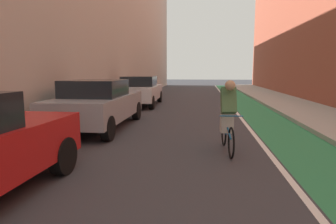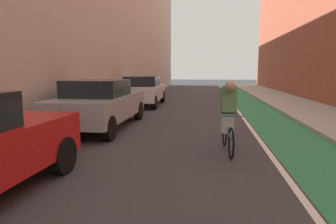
% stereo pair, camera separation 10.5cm
% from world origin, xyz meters
% --- Properties ---
extents(ground_plane, '(98.67, 98.67, 0.00)m').
position_xyz_m(ground_plane, '(0.00, 18.43, 0.00)').
color(ground_plane, '#38383D').
extents(bike_lane_paint, '(1.60, 44.85, 0.00)m').
position_xyz_m(bike_lane_paint, '(2.96, 20.43, 0.00)').
color(bike_lane_paint, '#2D8451').
rests_on(bike_lane_paint, ground).
extents(lane_divider_stripe, '(0.12, 44.85, 0.00)m').
position_xyz_m(lane_divider_stripe, '(2.06, 20.43, 0.00)').
color(lane_divider_stripe, white).
rests_on(lane_divider_stripe, ground).
extents(sidewalk_right, '(2.80, 44.85, 0.14)m').
position_xyz_m(sidewalk_right, '(5.16, 20.43, 0.07)').
color(sidewalk_right, '#A8A59E').
rests_on(sidewalk_right, ground).
extents(parked_sedan_silver, '(1.95, 4.44, 1.53)m').
position_xyz_m(parked_sedan_silver, '(-2.71, 15.12, 0.79)').
color(parked_sedan_silver, '#9EA0A8').
rests_on(parked_sedan_silver, ground).
extents(parked_sedan_white, '(2.01, 4.34, 1.53)m').
position_xyz_m(parked_sedan_white, '(-2.71, 21.19, 0.78)').
color(parked_sedan_white, silver).
rests_on(parked_sedan_white, ground).
extents(cyclist_trailing, '(0.48, 1.71, 1.61)m').
position_xyz_m(cyclist_trailing, '(1.14, 12.91, 0.85)').
color(cyclist_trailing, black).
rests_on(cyclist_trailing, ground).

